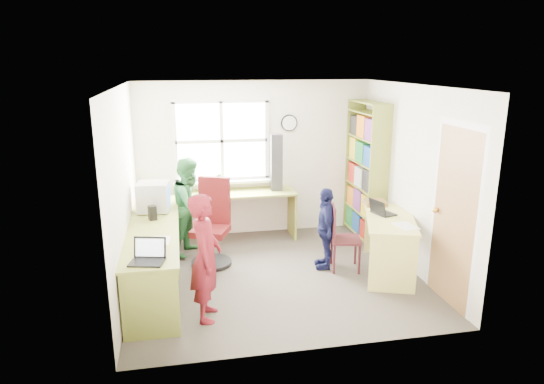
# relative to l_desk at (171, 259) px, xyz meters

# --- Properties ---
(room) EXTENTS (3.64, 3.44, 2.44)m
(room) POSITION_rel_l_desk_xyz_m (1.32, 0.38, 0.76)
(room) COLOR #403B33
(room) RESTS_ON ground
(l_desk) EXTENTS (2.38, 2.95, 0.75)m
(l_desk) POSITION_rel_l_desk_xyz_m (0.00, 0.00, 0.00)
(l_desk) COLOR #909A3D
(l_desk) RESTS_ON ground
(right_desk) EXTENTS (0.99, 1.41, 0.74)m
(right_desk) POSITION_rel_l_desk_xyz_m (2.77, 0.13, 0.08)
(right_desk) COLOR #E4DF72
(right_desk) RESTS_ON ground
(bookshelf) EXTENTS (0.30, 1.02, 2.10)m
(bookshelf) POSITION_rel_l_desk_xyz_m (2.96, 1.47, 0.55)
(bookshelf) COLOR #909A3D
(bookshelf) RESTS_ON ground
(swivel_chair) EXTENTS (0.71, 0.71, 1.17)m
(swivel_chair) POSITION_rel_l_desk_xyz_m (0.55, 0.86, 0.05)
(swivel_chair) COLOR black
(swivel_chair) RESTS_ON ground
(wooden_chair) EXTENTS (0.45, 0.45, 0.87)m
(wooden_chair) POSITION_rel_l_desk_xyz_m (2.18, 0.32, 0.02)
(wooden_chair) COLOR #491820
(wooden_chair) RESTS_ON ground
(crt_monitor) EXTENTS (0.43, 0.39, 0.39)m
(crt_monitor) POSITION_rel_l_desk_xyz_m (-0.20, 0.95, 0.49)
(crt_monitor) COLOR silver
(crt_monitor) RESTS_ON l_desk
(laptop_left) EXTENTS (0.38, 0.34, 0.22)m
(laptop_left) POSITION_rel_l_desk_xyz_m (-0.20, -0.72, 0.35)
(laptop_left) COLOR black
(laptop_left) RESTS_ON l_desk
(laptop_right) EXTENTS (0.33, 0.36, 0.21)m
(laptop_right) POSITION_rel_l_desk_xyz_m (2.71, 0.28, 0.33)
(laptop_right) COLOR black
(laptop_right) RESTS_ON right_desk
(speaker_a) EXTENTS (0.12, 0.12, 0.18)m
(speaker_a) POSITION_rel_l_desk_xyz_m (-0.21, 0.60, 0.39)
(speaker_a) COLOR black
(speaker_a) RESTS_ON l_desk
(speaker_b) EXTENTS (0.13, 0.13, 0.20)m
(speaker_b) POSITION_rel_l_desk_xyz_m (-0.15, 1.15, 0.39)
(speaker_b) COLOR black
(speaker_b) RESTS_ON l_desk
(cd_tower) EXTENTS (0.18, 0.16, 0.87)m
(cd_tower) POSITION_rel_l_desk_xyz_m (1.61, 1.72, 0.73)
(cd_tower) COLOR black
(cd_tower) RESTS_ON l_desk
(game_box) EXTENTS (0.33, 0.33, 0.06)m
(game_box) POSITION_rel_l_desk_xyz_m (2.81, 0.71, 0.32)
(game_box) COLOR red
(game_box) RESTS_ON right_desk
(paper_a) EXTENTS (0.23, 0.30, 0.00)m
(paper_a) POSITION_rel_l_desk_xyz_m (-0.09, -0.17, 0.30)
(paper_a) COLOR white
(paper_a) RESTS_ON l_desk
(paper_b) EXTENTS (0.26, 0.34, 0.00)m
(paper_b) POSITION_rel_l_desk_xyz_m (2.81, -0.22, 0.29)
(paper_b) COLOR white
(paper_b) RESTS_ON right_desk
(potted_plant) EXTENTS (0.20, 0.17, 0.31)m
(potted_plant) POSITION_rel_l_desk_xyz_m (0.69, 1.70, 0.45)
(potted_plant) COLOR #357F33
(potted_plant) RESTS_ON l_desk
(person_red) EXTENTS (0.40, 0.55, 1.38)m
(person_red) POSITION_rel_l_desk_xyz_m (0.38, -0.61, 0.24)
(person_red) COLOR maroon
(person_red) RESTS_ON ground
(person_green) EXTENTS (0.80, 0.85, 1.39)m
(person_green) POSITION_rel_l_desk_xyz_m (0.28, 1.29, 0.24)
(person_green) COLOR #327F3E
(person_green) RESTS_ON ground
(person_navy) EXTENTS (0.37, 0.68, 1.10)m
(person_navy) POSITION_rel_l_desk_xyz_m (2.01, 0.42, 0.09)
(person_navy) COLOR #13163C
(person_navy) RESTS_ON ground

